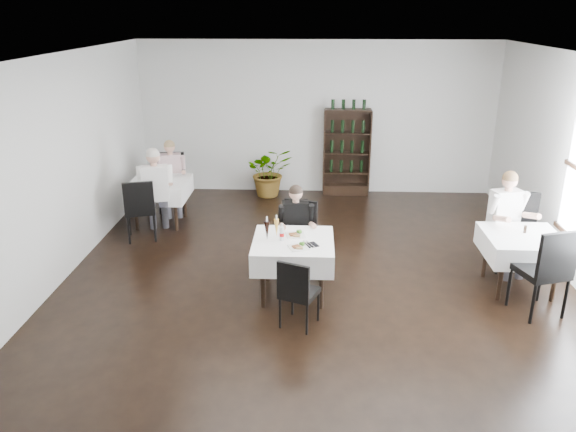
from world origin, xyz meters
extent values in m
plane|color=black|center=(0.00, 0.00, 0.00)|extent=(9.00, 9.00, 0.00)
plane|color=white|center=(0.00, 0.00, 3.00)|extent=(9.00, 9.00, 0.00)
plane|color=silver|center=(0.00, 4.50, 1.50)|extent=(7.00, 0.00, 7.00)
plane|color=silver|center=(-3.50, 0.00, 1.50)|extent=(0.00, 9.00, 9.00)
cube|color=black|center=(0.60, 4.32, 0.10)|extent=(0.90, 0.28, 0.20)
cylinder|color=black|center=(-0.67, -0.36, 0.35)|extent=(0.06, 0.06, 0.71)
cylinder|color=black|center=(-0.67, 0.36, 0.35)|extent=(0.06, 0.06, 0.71)
cylinder|color=black|center=(0.07, -0.36, 0.35)|extent=(0.06, 0.06, 0.71)
cylinder|color=black|center=(0.07, 0.36, 0.35)|extent=(0.06, 0.06, 0.71)
cube|color=black|center=(-0.30, 0.00, 0.73)|extent=(0.85, 0.85, 0.04)
cube|color=white|center=(-0.30, 0.00, 0.62)|extent=(1.03, 1.03, 0.30)
cylinder|color=black|center=(-3.04, 2.16, 0.35)|extent=(0.06, 0.06, 0.71)
cylinder|color=black|center=(-3.04, 2.84, 0.35)|extent=(0.06, 0.06, 0.71)
cylinder|color=black|center=(-2.36, 2.16, 0.35)|extent=(0.06, 0.06, 0.71)
cylinder|color=black|center=(-2.36, 2.84, 0.35)|extent=(0.06, 0.06, 0.71)
cube|color=black|center=(-2.70, 2.50, 0.73)|extent=(0.80, 0.80, 0.04)
cube|color=white|center=(-2.70, 2.50, 0.62)|extent=(0.98, 0.98, 0.30)
cylinder|color=black|center=(2.36, -0.04, 0.35)|extent=(0.06, 0.06, 0.71)
cylinder|color=black|center=(2.36, 0.64, 0.35)|extent=(0.06, 0.06, 0.71)
cylinder|color=black|center=(3.04, -0.04, 0.35)|extent=(0.06, 0.06, 0.71)
cylinder|color=black|center=(3.04, 0.64, 0.35)|extent=(0.06, 0.06, 0.71)
cube|color=black|center=(2.70, 0.30, 0.73)|extent=(0.80, 0.80, 0.04)
cube|color=white|center=(2.70, 0.30, 0.62)|extent=(0.98, 0.98, 0.30)
imported|color=#295D20|center=(-0.93, 4.14, 0.50)|extent=(1.07, 0.99, 0.99)
cylinder|color=black|center=(-0.54, 0.45, 0.24)|extent=(0.04, 0.04, 0.47)
cylinder|color=black|center=(-0.42, 0.85, 0.24)|extent=(0.04, 0.04, 0.47)
cylinder|color=black|center=(-0.14, 0.34, 0.24)|extent=(0.04, 0.04, 0.47)
cylinder|color=black|center=(-0.03, 0.74, 0.24)|extent=(0.04, 0.04, 0.47)
cube|color=black|center=(-0.28, 0.59, 0.51)|extent=(0.59, 0.59, 0.07)
cube|color=black|center=(-0.22, 0.80, 0.78)|extent=(0.47, 0.18, 0.52)
cylinder|color=black|center=(0.03, -0.67, 0.20)|extent=(0.03, 0.03, 0.39)
cylinder|color=black|center=(-0.11, -0.98, 0.20)|extent=(0.03, 0.03, 0.39)
cylinder|color=black|center=(-0.29, -0.53, 0.20)|extent=(0.03, 0.03, 0.39)
cylinder|color=black|center=(-0.42, -0.85, 0.20)|extent=(0.03, 0.03, 0.39)
cube|color=black|center=(-0.20, -0.76, 0.42)|extent=(0.52, 0.52, 0.06)
cube|color=black|center=(-0.27, -0.92, 0.65)|extent=(0.38, 0.19, 0.43)
cylinder|color=black|center=(-2.85, 2.94, 0.24)|extent=(0.04, 0.04, 0.48)
cylinder|color=black|center=(-2.90, 3.36, 0.24)|extent=(0.04, 0.04, 0.48)
cylinder|color=black|center=(-2.43, 3.00, 0.24)|extent=(0.04, 0.04, 0.48)
cylinder|color=black|center=(-2.49, 3.41, 0.24)|extent=(0.04, 0.04, 0.48)
cube|color=black|center=(-2.67, 3.18, 0.51)|extent=(0.54, 0.54, 0.07)
cube|color=black|center=(-2.70, 3.40, 0.79)|extent=(0.48, 0.12, 0.52)
cylinder|color=black|center=(-2.70, 2.05, 0.23)|extent=(0.04, 0.04, 0.47)
cylinder|color=black|center=(-2.59, 1.66, 0.23)|extent=(0.04, 0.04, 0.47)
cylinder|color=black|center=(-3.09, 1.93, 0.23)|extent=(0.04, 0.04, 0.47)
cylinder|color=black|center=(-2.98, 1.54, 0.23)|extent=(0.04, 0.04, 0.47)
cube|color=black|center=(-2.84, 1.79, 0.50)|extent=(0.58, 0.58, 0.07)
cube|color=black|center=(-2.78, 1.59, 0.77)|extent=(0.46, 0.18, 0.51)
cylinder|color=black|center=(2.57, 0.73, 0.25)|extent=(0.04, 0.04, 0.51)
cylinder|color=black|center=(2.69, 1.16, 0.25)|extent=(0.04, 0.04, 0.51)
cylinder|color=black|center=(2.99, 0.61, 0.25)|extent=(0.04, 0.04, 0.51)
cylinder|color=black|center=(3.11, 1.04, 0.25)|extent=(0.04, 0.04, 0.51)
cube|color=black|center=(2.84, 0.89, 0.54)|extent=(0.63, 0.63, 0.08)
cube|color=black|center=(2.91, 1.11, 0.84)|extent=(0.50, 0.19, 0.55)
cylinder|color=black|center=(2.86, -0.04, 0.26)|extent=(0.04, 0.04, 0.53)
cylinder|color=black|center=(3.00, -0.47, 0.26)|extent=(0.04, 0.04, 0.53)
cylinder|color=black|center=(2.43, -0.18, 0.26)|extent=(0.04, 0.04, 0.53)
cylinder|color=black|center=(2.57, -0.61, 0.26)|extent=(0.04, 0.04, 0.53)
cube|color=black|center=(2.71, -0.32, 0.56)|extent=(0.66, 0.66, 0.08)
cube|color=black|center=(2.79, -0.55, 0.87)|extent=(0.52, 0.22, 0.57)
cube|color=#45454D|center=(-0.36, 0.54, 0.50)|extent=(0.18, 0.39, 0.13)
cylinder|color=#45454D|center=(-0.33, 0.38, 0.22)|extent=(0.10, 0.10, 0.44)
cube|color=#45454D|center=(-0.18, 0.57, 0.50)|extent=(0.18, 0.39, 0.13)
cylinder|color=#45454D|center=(-0.16, 0.41, 0.22)|extent=(0.10, 0.10, 0.44)
cube|color=black|center=(-0.30, 0.72, 0.80)|extent=(0.38, 0.25, 0.49)
cylinder|color=tan|center=(-0.46, 0.45, 0.78)|extent=(0.11, 0.29, 0.14)
cylinder|color=tan|center=(-0.05, 0.52, 0.78)|extent=(0.11, 0.29, 0.14)
sphere|color=tan|center=(-0.29, 0.71, 1.17)|extent=(0.19, 0.19, 0.19)
sphere|color=black|center=(-0.29, 0.71, 1.20)|extent=(0.19, 0.19, 0.19)
cube|color=#45454D|center=(-2.68, 2.90, 0.53)|extent=(0.22, 0.41, 0.13)
cylinder|color=#45454D|center=(-2.64, 2.74, 0.23)|extent=(0.10, 0.10, 0.46)
cube|color=#45454D|center=(-2.50, 2.95, 0.53)|extent=(0.22, 0.41, 0.13)
cylinder|color=#45454D|center=(-2.46, 2.78, 0.23)|extent=(0.10, 0.10, 0.46)
cube|color=#C5A2A5|center=(-2.63, 3.10, 0.84)|extent=(0.41, 0.29, 0.52)
cylinder|color=tan|center=(-2.78, 2.80, 0.82)|extent=(0.14, 0.30, 0.15)
cylinder|color=tan|center=(-2.36, 2.90, 0.82)|extent=(0.14, 0.30, 0.15)
sphere|color=tan|center=(-2.63, 3.08, 1.23)|extent=(0.20, 0.20, 0.20)
sphere|color=olive|center=(-2.63, 3.08, 1.26)|extent=(0.20, 0.20, 0.20)
cube|color=#45454D|center=(-2.53, 2.10, 0.58)|extent=(0.25, 0.46, 0.14)
cylinder|color=#45454D|center=(-2.58, 2.28, 0.25)|extent=(0.11, 0.11, 0.51)
cube|color=#45454D|center=(-2.73, 2.05, 0.58)|extent=(0.25, 0.46, 0.14)
cylinder|color=#45454D|center=(-2.78, 2.23, 0.25)|extent=(0.11, 0.11, 0.51)
cube|color=white|center=(-2.59, 1.89, 0.92)|extent=(0.46, 0.32, 0.57)
cylinder|color=tan|center=(-2.42, 2.22, 0.90)|extent=(0.16, 0.33, 0.16)
cylinder|color=tan|center=(-2.89, 2.10, 0.90)|extent=(0.16, 0.33, 0.16)
sphere|color=tan|center=(-2.59, 1.91, 1.35)|extent=(0.22, 0.22, 0.22)
sphere|color=beige|center=(-2.59, 1.91, 1.38)|extent=(0.22, 0.22, 0.22)
cube|color=#45454D|center=(2.60, 0.72, 0.57)|extent=(0.26, 0.45, 0.14)
cylinder|color=#45454D|center=(2.65, 0.54, 0.25)|extent=(0.11, 0.11, 0.50)
cube|color=#45454D|center=(2.79, 0.78, 0.57)|extent=(0.26, 0.45, 0.14)
cylinder|color=#45454D|center=(2.85, 0.61, 0.25)|extent=(0.11, 0.11, 0.50)
cube|color=white|center=(2.64, 0.93, 0.90)|extent=(0.45, 0.34, 0.56)
cylinder|color=tan|center=(2.50, 0.60, 0.88)|extent=(0.17, 0.33, 0.16)
cylinder|color=tan|center=(2.94, 0.74, 0.88)|extent=(0.17, 0.33, 0.16)
sphere|color=tan|center=(2.64, 0.91, 1.33)|extent=(0.21, 0.21, 0.21)
sphere|color=brown|center=(2.64, 0.91, 1.36)|extent=(0.21, 0.21, 0.21)
cube|color=white|center=(-0.28, 0.14, 0.78)|extent=(0.27, 0.27, 0.02)
cube|color=#5B301A|center=(-0.31, 0.12, 0.80)|extent=(0.12, 0.11, 0.02)
sphere|color=#37721E|center=(-0.22, 0.18, 0.82)|extent=(0.06, 0.06, 0.06)
cube|color=brown|center=(-0.26, 0.09, 0.80)|extent=(0.09, 0.08, 0.02)
cube|color=white|center=(-0.23, -0.25, 0.78)|extent=(0.29, 0.29, 0.02)
cube|color=#5B301A|center=(-0.25, -0.27, 0.80)|extent=(0.11, 0.11, 0.02)
sphere|color=#37721E|center=(-0.17, -0.21, 0.81)|extent=(0.05, 0.05, 0.05)
cube|color=brown|center=(-0.21, -0.30, 0.79)|extent=(0.08, 0.07, 0.02)
cone|color=black|center=(-0.63, -0.02, 0.90)|extent=(0.07, 0.07, 0.26)
cylinder|color=silver|center=(-0.63, -0.02, 1.06)|extent=(0.02, 0.02, 0.06)
cone|color=gold|center=(-0.52, 0.12, 0.89)|extent=(0.07, 0.07, 0.24)
cylinder|color=silver|center=(-0.52, 0.12, 1.03)|extent=(0.02, 0.02, 0.06)
cylinder|color=silver|center=(-0.45, -0.02, 0.86)|extent=(0.06, 0.06, 0.18)
cylinder|color=#A6090A|center=(-0.45, -0.02, 0.85)|extent=(0.06, 0.06, 0.05)
cylinder|color=silver|center=(-0.45, -0.02, 0.98)|extent=(0.02, 0.02, 0.05)
cube|color=black|center=(-0.09, -0.17, 0.77)|extent=(0.26, 0.24, 0.01)
cylinder|color=silver|center=(-0.12, -0.17, 0.79)|extent=(0.11, 0.21, 0.01)
cylinder|color=silver|center=(-0.07, -0.17, 0.79)|extent=(0.12, 0.21, 0.01)
cylinder|color=black|center=(2.74, 0.39, 0.82)|extent=(0.05, 0.05, 0.10)
camera|label=1|loc=(-0.06, -6.60, 3.55)|focal=35.00mm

